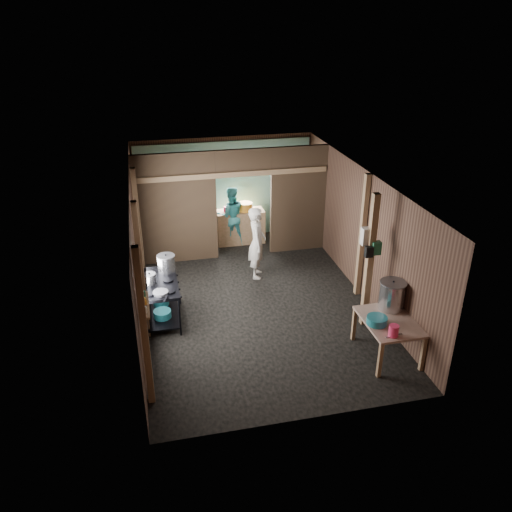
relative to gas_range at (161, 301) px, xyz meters
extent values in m
cube|color=black|center=(1.88, 0.32, -0.41)|extent=(4.50, 7.00, 0.00)
cube|color=#484441|center=(1.88, 0.32, 2.19)|extent=(4.50, 7.00, 0.00)
cube|color=brown|center=(1.88, 3.82, 0.89)|extent=(4.50, 0.00, 2.60)
cube|color=brown|center=(1.88, -3.18, 0.89)|extent=(4.50, 0.00, 2.60)
cube|color=brown|center=(-0.37, 0.32, 0.89)|extent=(0.00, 7.00, 2.60)
cube|color=brown|center=(4.13, 0.32, 0.89)|extent=(0.00, 7.00, 2.60)
cube|color=#483521|center=(0.55, 2.52, 0.89)|extent=(1.85, 0.10, 2.60)
cube|color=#483521|center=(3.46, 2.52, 0.89)|extent=(1.35, 0.10, 2.60)
cube|color=#483521|center=(2.13, 2.52, 1.89)|extent=(1.30, 0.10, 0.60)
cube|color=#75AEAE|center=(1.88, 3.76, 0.84)|extent=(4.40, 0.06, 2.50)
cube|color=#A17657|center=(2.18, 3.27, 0.02)|extent=(1.20, 0.50, 0.85)
cylinder|color=beige|center=(2.13, 3.72, 1.49)|extent=(0.20, 0.03, 0.20)
cube|color=#A17657|center=(-0.30, -2.28, 0.89)|extent=(0.10, 0.12, 2.60)
cube|color=#A17657|center=(-0.30, -0.48, 0.89)|extent=(0.10, 0.12, 2.60)
cube|color=#A17657|center=(-0.30, 1.52, 0.89)|extent=(0.10, 0.12, 2.60)
cube|color=#A17657|center=(4.06, 0.12, 0.89)|extent=(0.10, 0.12, 2.60)
cube|color=#A17657|center=(3.73, -0.98, 0.89)|extent=(0.12, 0.12, 2.60)
cube|color=#A17657|center=(1.88, 2.47, 1.64)|extent=(4.40, 0.12, 0.12)
cylinder|color=slate|center=(-0.33, 0.72, 1.24)|extent=(0.03, 0.34, 0.34)
cylinder|color=black|center=(-0.33, 1.12, 1.14)|extent=(0.03, 0.30, 0.30)
cube|color=#A17657|center=(-0.27, -1.78, 0.99)|extent=(0.14, 0.80, 0.03)
cylinder|color=beige|center=(-0.27, -2.03, 1.06)|extent=(0.07, 0.07, 0.10)
cylinder|color=orange|center=(-0.27, -1.78, 1.06)|extent=(0.08, 0.08, 0.10)
cylinder|color=#1C5938|center=(-0.27, -1.56, 1.06)|extent=(0.06, 0.06, 0.10)
cube|color=beige|center=(3.68, -0.90, 1.37)|extent=(0.22, 0.15, 0.32)
cube|color=#1C5938|center=(3.80, -1.04, 1.19)|extent=(0.16, 0.12, 0.24)
cube|color=black|center=(3.66, -1.06, 1.14)|extent=(0.14, 0.10, 0.20)
cylinder|color=#1E707A|center=(0.00, -0.19, -0.18)|extent=(0.34, 0.34, 0.14)
cylinder|color=#1E707A|center=(0.00, 0.29, -0.19)|extent=(0.31, 0.31, 0.12)
cylinder|color=#1E707A|center=(3.46, -2.02, 0.34)|extent=(0.41, 0.41, 0.13)
cylinder|color=#EF305F|center=(3.56, -2.41, 0.37)|extent=(0.17, 0.17, 0.19)
cube|color=#B5B5BA|center=(3.58, -2.41, 0.28)|extent=(0.30, 0.08, 0.01)
cylinder|color=orange|center=(2.32, 3.27, 0.54)|extent=(0.36, 0.36, 0.20)
cylinder|color=red|center=(1.82, 3.27, 0.51)|extent=(0.12, 0.12, 0.14)
imported|color=beige|center=(2.18, 1.36, 0.40)|extent=(0.51, 0.66, 1.62)
imported|color=teal|center=(1.94, 3.20, 0.35)|extent=(0.74, 0.59, 1.51)
camera|label=1|loc=(-0.10, -8.63, 5.01)|focal=36.10mm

